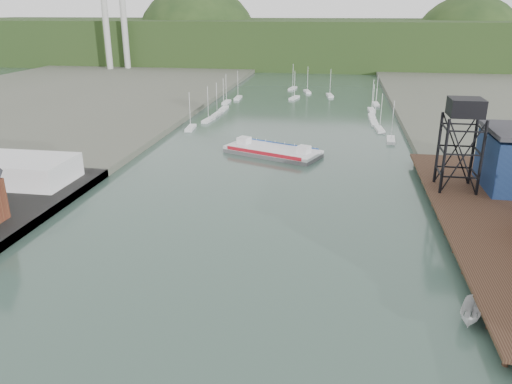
% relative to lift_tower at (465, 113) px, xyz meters
% --- Properties ---
extents(east_pier, '(14.00, 70.00, 2.45)m').
position_rel_lift_tower_xyz_m(east_pier, '(2.00, -13.00, -13.75)').
color(east_pier, black).
rests_on(east_pier, ground).
extents(white_shed, '(18.00, 12.00, 4.50)m').
position_rel_lift_tower_xyz_m(white_shed, '(-79.00, -8.00, -11.80)').
color(white_shed, silver).
rests_on(white_shed, west_quay).
extents(lift_tower, '(6.50, 6.50, 16.00)m').
position_rel_lift_tower_xyz_m(lift_tower, '(0.00, 0.00, 0.00)').
color(lift_tower, black).
rests_on(lift_tower, east_pier).
extents(marina_sailboats, '(57.71, 92.65, 0.90)m').
position_rel_lift_tower_xyz_m(marina_sailboats, '(-34.92, 80.46, -15.30)').
color(marina_sailboats, silver).
rests_on(marina_sailboats, ground).
extents(smokestacks, '(11.20, 8.20, 60.00)m').
position_rel_lift_tower_xyz_m(smokestacks, '(-141.00, 174.50, 14.35)').
color(smokestacks, '#ADADA8').
rests_on(smokestacks, ground).
extents(distant_hills, '(500.00, 120.00, 80.00)m').
position_rel_lift_tower_xyz_m(distant_hills, '(-38.98, 243.35, -5.27)').
color(distant_hills, black).
rests_on(distant_hills, ground).
extents(chain_ferry, '(23.94, 16.62, 3.20)m').
position_rel_lift_tower_xyz_m(chain_ferry, '(-35.95, 23.61, -14.73)').
color(chain_ferry, '#535456').
rests_on(chain_ferry, ground).
extents(motorboat, '(3.91, 5.98, 2.16)m').
position_rel_lift_tower_xyz_m(motorboat, '(-5.66, -38.99, -14.57)').
color(motorboat, silver).
rests_on(motorboat, ground).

